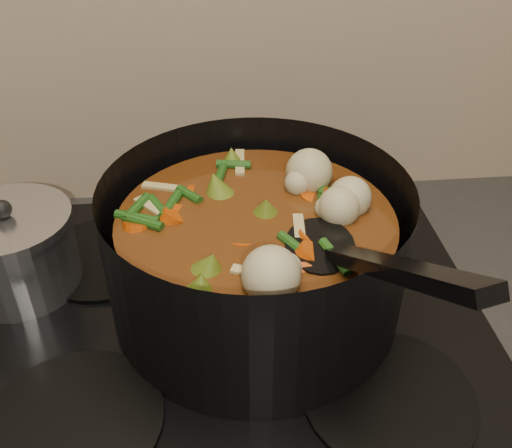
{
  "coord_description": "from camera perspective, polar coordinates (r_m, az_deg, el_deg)",
  "views": [
    {
      "loc": [
        -0.01,
        1.44,
        1.42
      ],
      "look_at": [
        0.04,
        1.95,
        1.05
      ],
      "focal_mm": 40.0,
      "sensor_mm": 36.0,
      "label": 1
    }
  ],
  "objects": [
    {
      "name": "stovetop",
      "position": [
        0.7,
        -2.86,
        -9.96
      ],
      "size": [
        0.62,
        0.54,
        0.03
      ],
      "color": "black",
      "rests_on": "counter"
    },
    {
      "name": "stockpot",
      "position": [
        0.66,
        0.05,
        -2.96
      ],
      "size": [
        0.36,
        0.45,
        0.25
      ],
      "rotation": [
        0.0,
        0.0,
        0.06
      ],
      "color": "black",
      "rests_on": "stovetop"
    },
    {
      "name": "saucepan",
      "position": [
        0.77,
        -22.94,
        -2.48
      ],
      "size": [
        0.15,
        0.15,
        0.13
      ],
      "rotation": [
        0.0,
        0.0,
        -0.4
      ],
      "color": "silver",
      "rests_on": "stovetop"
    }
  ]
}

